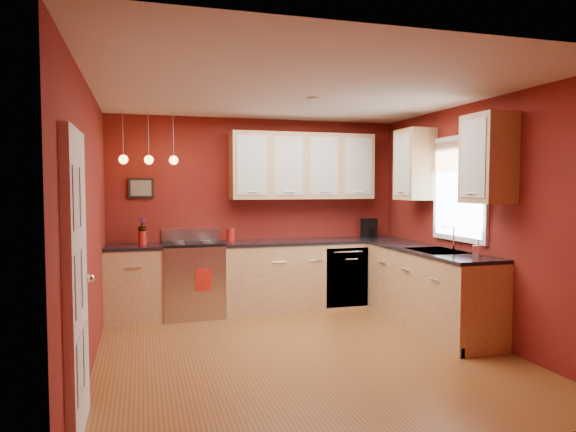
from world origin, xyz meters
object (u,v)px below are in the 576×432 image
object	(u,v)px
gas_range	(193,279)
coffee_maker	(369,229)
sink	(437,253)
soap_pump	(478,248)
red_canister	(231,235)

from	to	relation	value
gas_range	coffee_maker	world-z (taller)	coffee_maker
sink	coffee_maker	xyz separation A→B (m)	(-0.09, 1.64, 0.15)
sink	soap_pump	bearing A→B (deg)	-76.29
red_canister	soap_pump	world-z (taller)	soap_pump
coffee_maker	soap_pump	xyz separation A→B (m)	(0.22, -2.19, -0.04)
gas_range	red_canister	size ratio (longest dim) A/B	6.45
gas_range	soap_pump	world-z (taller)	soap_pump
coffee_maker	gas_range	bearing A→B (deg)	165.24
coffee_maker	sink	bearing A→B (deg)	-104.73
sink	red_canister	xyz separation A→B (m)	(-2.11, 1.60, 0.11)
gas_range	coffee_maker	size ratio (longest dim) A/B	4.11
soap_pump	coffee_maker	bearing A→B (deg)	95.82
red_canister	coffee_maker	distance (m)	2.02
red_canister	soap_pump	distance (m)	3.11
sink	coffee_maker	bearing A→B (deg)	93.10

